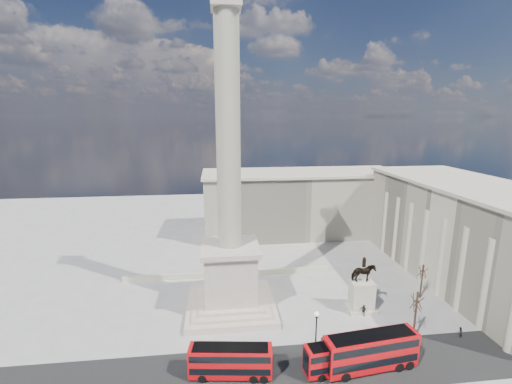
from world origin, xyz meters
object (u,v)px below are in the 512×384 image
at_px(victorian_lamp, 316,332).
at_px(equestrian_statue, 362,292).
at_px(pedestrian_crossing, 364,311).
at_px(nelsons_column, 230,232).
at_px(red_bus_b, 343,356).
at_px(red_bus_a, 231,361).
at_px(pedestrian_standing, 460,332).
at_px(red_bus_c, 371,351).
at_px(pedestrian_walking, 322,343).

relative_size(victorian_lamp, equestrian_statue, 0.76).
distance_m(victorian_lamp, pedestrian_crossing, 14.06).
height_order(nelsons_column, equestrian_statue, nelsons_column).
xyz_separation_m(red_bus_b, equestrian_statue, (7.76, 12.71, 1.19)).
xyz_separation_m(red_bus_a, pedestrian_standing, (32.43, 3.79, -1.31)).
distance_m(red_bus_c, pedestrian_crossing, 11.85).
relative_size(nelsons_column, red_bus_c, 4.17).
xyz_separation_m(red_bus_c, victorian_lamp, (-6.39, 2.11, 1.62)).
height_order(pedestrian_walking, pedestrian_standing, pedestrian_standing).
bearing_deg(red_bus_c, nelsons_column, 129.31).
relative_size(nelsons_column, red_bus_b, 5.10).
bearing_deg(pedestrian_crossing, red_bus_b, 106.78).
height_order(victorian_lamp, pedestrian_crossing, victorian_lamp).
height_order(nelsons_column, red_bus_b, nelsons_column).
bearing_deg(pedestrian_walking, pedestrian_standing, -12.12).
xyz_separation_m(red_bus_c, pedestrian_walking, (-4.75, 4.51, -1.73)).
height_order(red_bus_b, pedestrian_crossing, red_bus_b).
xyz_separation_m(red_bus_b, pedestrian_crossing, (7.48, 11.04, -1.08)).
distance_m(red_bus_a, pedestrian_standing, 32.68).
bearing_deg(red_bus_c, red_bus_a, 171.07).
height_order(red_bus_a, victorian_lamp, victorian_lamp).
bearing_deg(pedestrian_crossing, victorian_lamp, 91.66).
xyz_separation_m(red_bus_b, pedestrian_walking, (-1.26, 4.49, -1.28)).
xyz_separation_m(nelsons_column, pedestrian_walking, (11.73, -11.50, -12.15)).
bearing_deg(pedestrian_crossing, red_bus_c, 121.08).
height_order(red_bus_c, victorian_lamp, victorian_lamp).
bearing_deg(red_bus_a, pedestrian_crossing, 33.32).
distance_m(nelsons_column, pedestrian_walking, 20.43).
xyz_separation_m(pedestrian_walking, pedestrian_crossing, (8.74, 6.54, 0.20)).
height_order(nelsons_column, red_bus_c, nelsons_column).
distance_m(nelsons_column, red_bus_b, 23.30).
distance_m(red_bus_b, pedestrian_crossing, 13.38).
bearing_deg(victorian_lamp, pedestrian_walking, 55.61).
height_order(equestrian_statue, pedestrian_crossing, equestrian_statue).
xyz_separation_m(nelsons_column, red_bus_b, (12.98, -15.99, -10.88)).
bearing_deg(victorian_lamp, red_bus_b, -35.84).
height_order(red_bus_a, pedestrian_crossing, red_bus_a).
bearing_deg(pedestrian_walking, pedestrian_crossing, 24.71).
xyz_separation_m(red_bus_b, pedestrian_standing, (18.81, 4.49, -1.26)).
xyz_separation_m(victorian_lamp, pedestrian_crossing, (10.38, 8.94, -3.15)).
bearing_deg(nelsons_column, victorian_lamp, -54.04).
bearing_deg(red_bus_b, red_bus_c, -6.46).
distance_m(red_bus_a, red_bus_b, 13.64).
height_order(red_bus_b, red_bus_c, red_bus_c).
distance_m(red_bus_a, pedestrian_walking, 13.00).
relative_size(nelsons_column, pedestrian_walking, 32.61).
height_order(red_bus_b, victorian_lamp, victorian_lamp).
distance_m(red_bus_b, pedestrian_standing, 19.38).
height_order(victorian_lamp, pedestrian_walking, victorian_lamp).
distance_m(red_bus_b, red_bus_c, 3.52).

